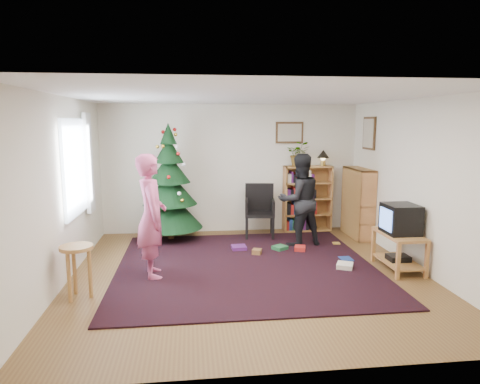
{
  "coord_description": "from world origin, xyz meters",
  "views": [
    {
      "loc": [
        -0.8,
        -5.83,
        2.14
      ],
      "look_at": [
        -0.06,
        0.55,
        1.1
      ],
      "focal_mm": 32.0,
      "sensor_mm": 36.0,
      "label": 1
    }
  ],
  "objects": [
    {
      "name": "window_pane",
      "position": [
        -2.47,
        0.6,
        1.5
      ],
      "size": [
        0.04,
        1.2,
        1.4
      ],
      "primitive_type": "cube",
      "color": "silver",
      "rests_on": "wall_left"
    },
    {
      "name": "christmas_tree",
      "position": [
        -1.18,
        1.97,
        0.89
      ],
      "size": [
        1.18,
        1.18,
        2.14
      ],
      "rotation": [
        0.0,
        0.0,
        0.28
      ],
      "color": "#3F2816",
      "rests_on": "rug"
    },
    {
      "name": "wall_front",
      "position": [
        0.0,
        -2.5,
        1.25
      ],
      "size": [
        5.0,
        0.02,
        2.5
      ],
      "primitive_type": "cube",
      "color": "silver",
      "rests_on": "floor"
    },
    {
      "name": "curtain",
      "position": [
        -2.43,
        1.3,
        1.5
      ],
      "size": [
        0.06,
        0.35,
        1.6
      ],
      "primitive_type": "cube",
      "color": "silver",
      "rests_on": "wall_left"
    },
    {
      "name": "crt_tv",
      "position": [
        2.22,
        -0.08,
        0.76
      ],
      "size": [
        0.46,
        0.49,
        0.43
      ],
      "color": "black",
      "rests_on": "tv_stand"
    },
    {
      "name": "armchair",
      "position": [
        0.48,
        2.06,
        0.54
      ],
      "size": [
        0.61,
        0.61,
        0.99
      ],
      "rotation": [
        0.0,
        0.0,
        -0.13
      ],
      "color": "black",
      "rests_on": "rug"
    },
    {
      "name": "bookshelf_back",
      "position": [
        1.51,
        2.34,
        0.66
      ],
      "size": [
        0.95,
        0.3,
        1.3
      ],
      "color": "#B37340",
      "rests_on": "floor"
    },
    {
      "name": "table_lamp",
      "position": [
        1.81,
        2.34,
        1.51
      ],
      "size": [
        0.24,
        0.24,
        0.32
      ],
      "color": "#A57F33",
      "rests_on": "bookshelf_back"
    },
    {
      "name": "wall_back",
      "position": [
        0.0,
        2.5,
        1.25
      ],
      "size": [
        5.0,
        0.02,
        2.5
      ],
      "primitive_type": "cube",
      "color": "silver",
      "rests_on": "floor"
    },
    {
      "name": "wall_right",
      "position": [
        2.5,
        0.0,
        1.25
      ],
      "size": [
        0.02,
        5.0,
        2.5
      ],
      "primitive_type": "cube",
      "color": "silver",
      "rests_on": "floor"
    },
    {
      "name": "person_by_chair",
      "position": [
        1.08,
        1.33,
        0.81
      ],
      "size": [
        0.9,
        0.77,
        1.62
      ],
      "primitive_type": "imported",
      "rotation": [
        0.0,
        0.0,
        3.36
      ],
      "color": "black",
      "rests_on": "rug"
    },
    {
      "name": "picture_right",
      "position": [
        2.48,
        1.75,
        1.95
      ],
      "size": [
        0.03,
        0.5,
        0.6
      ],
      "color": "#4C3319",
      "rests_on": "wall_right"
    },
    {
      "name": "rug",
      "position": [
        0.0,
        0.3,
        0.01
      ],
      "size": [
        3.8,
        3.6,
        0.02
      ],
      "primitive_type": "cube",
      "color": "black",
      "rests_on": "floor"
    },
    {
      "name": "person_standing",
      "position": [
        -1.35,
        0.05,
        0.87
      ],
      "size": [
        0.53,
        0.7,
        1.73
      ],
      "primitive_type": "imported",
      "rotation": [
        0.0,
        0.0,
        1.76
      ],
      "color": "#BA4A77",
      "rests_on": "rug"
    },
    {
      "name": "wall_left",
      "position": [
        -2.5,
        0.0,
        1.25
      ],
      "size": [
        0.02,
        5.0,
        2.5
      ],
      "primitive_type": "cube",
      "color": "silver",
      "rests_on": "floor"
    },
    {
      "name": "stool",
      "position": [
        -2.2,
        -0.61,
        0.52
      ],
      "size": [
        0.4,
        0.4,
        0.67
      ],
      "color": "#B37340",
      "rests_on": "floor"
    },
    {
      "name": "floor_clutter",
      "position": [
        0.96,
        0.81,
        0.04
      ],
      "size": [
        1.95,
        1.44,
        0.08
      ],
      "color": "#A51E19",
      "rests_on": "rug"
    },
    {
      "name": "floor",
      "position": [
        0.0,
        0.0,
        0.0
      ],
      "size": [
        5.0,
        5.0,
        0.0
      ],
      "primitive_type": "plane",
      "color": "brown",
      "rests_on": "ground"
    },
    {
      "name": "ceiling",
      "position": [
        0.0,
        0.0,
        2.5
      ],
      "size": [
        5.0,
        5.0,
        0.0
      ],
      "primitive_type": "plane",
      "rotation": [
        3.14,
        0.0,
        0.0
      ],
      "color": "white",
      "rests_on": "wall_back"
    },
    {
      "name": "bookshelf_right",
      "position": [
        2.34,
        1.8,
        0.66
      ],
      "size": [
        0.3,
        0.95,
        1.3
      ],
      "rotation": [
        0.0,
        0.0,
        1.57
      ],
      "color": "#B37340",
      "rests_on": "floor"
    },
    {
      "name": "picture_back",
      "position": [
        1.15,
        2.48,
        1.95
      ],
      "size": [
        0.55,
        0.03,
        0.42
      ],
      "color": "#4C3319",
      "rests_on": "wall_back"
    },
    {
      "name": "tv_stand",
      "position": [
        2.22,
        -0.08,
        0.32
      ],
      "size": [
        0.48,
        0.86,
        0.55
      ],
      "color": "#B37340",
      "rests_on": "floor"
    },
    {
      "name": "potted_plant",
      "position": [
        1.31,
        2.34,
        1.54
      ],
      "size": [
        0.52,
        0.48,
        0.48
      ],
      "primitive_type": "imported",
      "rotation": [
        0.0,
        0.0,
        -0.28
      ],
      "color": "gray",
      "rests_on": "bookshelf_back"
    }
  ]
}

